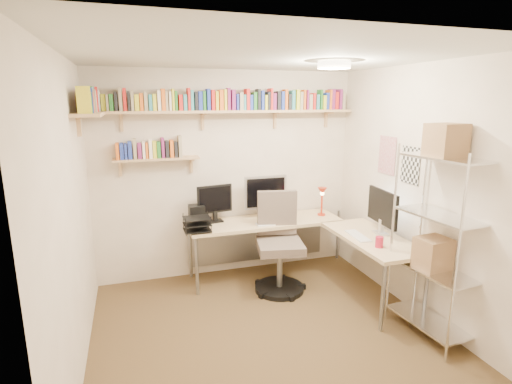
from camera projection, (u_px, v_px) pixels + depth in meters
ground at (267, 331)px, 3.80m from camera, size 3.20×3.20×0.00m
room_shell at (269, 171)px, 3.46m from camera, size 3.24×3.04×2.52m
wall_shelves at (197, 111)px, 4.44m from camera, size 3.12×1.09×0.80m
corner_desk at (282, 226)px, 4.66m from camera, size 2.20×1.84×1.25m
office_chair at (279, 250)px, 4.57m from camera, size 0.60×0.62×1.13m
wire_rack at (438, 215)px, 3.51m from camera, size 0.44×0.79×1.96m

